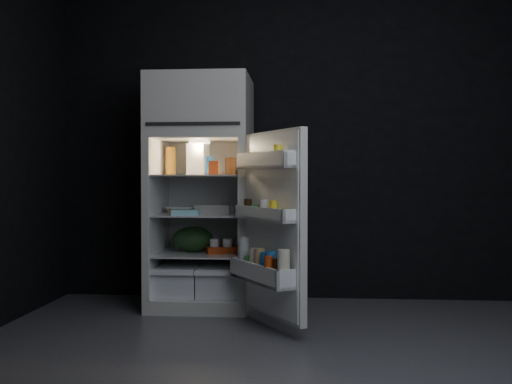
# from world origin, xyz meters

# --- Properties ---
(floor) EXTENTS (4.00, 3.40, 0.00)m
(floor) POSITION_xyz_m (0.00, 0.00, 0.00)
(floor) COLOR #515156
(floor) RESTS_ON ground
(wall_back) EXTENTS (4.00, 0.00, 2.70)m
(wall_back) POSITION_xyz_m (0.00, 1.70, 1.35)
(wall_back) COLOR black
(wall_back) RESTS_ON ground
(wall_front) EXTENTS (4.00, 0.00, 2.70)m
(wall_front) POSITION_xyz_m (0.00, -1.70, 1.35)
(wall_front) COLOR black
(wall_front) RESTS_ON ground
(refrigerator) EXTENTS (0.76, 0.71, 1.78)m
(refrigerator) POSITION_xyz_m (-0.77, 1.32, 0.96)
(refrigerator) COLOR silver
(refrigerator) RESTS_ON ground
(fridge_door) EXTENTS (0.53, 0.71, 1.22)m
(fridge_door) POSITION_xyz_m (-0.19, 0.62, 0.68)
(fridge_door) COLOR silver
(fridge_door) RESTS_ON ground
(milk_jug) EXTENTS (0.16, 0.16, 0.24)m
(milk_jug) POSITION_xyz_m (-0.79, 1.29, 1.15)
(milk_jug) COLOR white
(milk_jug) RESTS_ON refrigerator
(mayo_jar) EXTENTS (0.12, 0.12, 0.14)m
(mayo_jar) POSITION_xyz_m (-0.72, 1.30, 1.10)
(mayo_jar) COLOR #2064AE
(mayo_jar) RESTS_ON refrigerator
(jam_jar) EXTENTS (0.10, 0.10, 0.13)m
(jam_jar) POSITION_xyz_m (-0.53, 1.29, 1.09)
(jam_jar) COLOR black
(jam_jar) RESTS_ON refrigerator
(amber_bottle) EXTENTS (0.09, 0.09, 0.22)m
(amber_bottle) POSITION_xyz_m (-1.02, 1.37, 1.14)
(amber_bottle) COLOR orange
(amber_bottle) RESTS_ON refrigerator
(small_carton) EXTENTS (0.07, 0.06, 0.10)m
(small_carton) POSITION_xyz_m (-0.63, 1.08, 1.08)
(small_carton) COLOR #CF4618
(small_carton) RESTS_ON refrigerator
(egg_carton) EXTENTS (0.27, 0.12, 0.07)m
(egg_carton) POSITION_xyz_m (-0.67, 1.21, 0.76)
(egg_carton) COLOR #9B978D
(egg_carton) RESTS_ON refrigerator
(pie) EXTENTS (0.32, 0.32, 0.04)m
(pie) POSITION_xyz_m (-0.91, 1.34, 0.75)
(pie) COLOR tan
(pie) RESTS_ON refrigerator
(flat_package) EXTENTS (0.20, 0.10, 0.04)m
(flat_package) POSITION_xyz_m (-0.84, 1.07, 0.75)
(flat_package) COLOR #93D3E3
(flat_package) RESTS_ON refrigerator
(wrapped_pkg) EXTENTS (0.14, 0.13, 0.05)m
(wrapped_pkg) POSITION_xyz_m (-0.55, 1.42, 0.75)
(wrapped_pkg) COLOR beige
(wrapped_pkg) RESTS_ON refrigerator
(produce_bag) EXTENTS (0.39, 0.37, 0.20)m
(produce_bag) POSITION_xyz_m (-0.83, 1.31, 0.52)
(produce_bag) COLOR #193815
(produce_bag) RESTS_ON refrigerator
(yogurt_tray) EXTENTS (0.26, 0.19, 0.05)m
(yogurt_tray) POSITION_xyz_m (-0.60, 1.23, 0.45)
(yogurt_tray) COLOR #B2390F
(yogurt_tray) RESTS_ON refrigerator
(small_can_red) EXTENTS (0.08, 0.08, 0.09)m
(small_can_red) POSITION_xyz_m (-0.59, 1.40, 0.47)
(small_can_red) COLOR #B2390F
(small_can_red) RESTS_ON refrigerator
(small_can_silver) EXTENTS (0.09, 0.09, 0.09)m
(small_can_silver) POSITION_xyz_m (-0.48, 1.37, 0.47)
(small_can_silver) COLOR silver
(small_can_silver) RESTS_ON refrigerator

